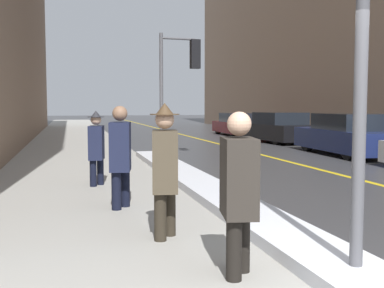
# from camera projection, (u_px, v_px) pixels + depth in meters

# --- Properties ---
(sidewalk_slab) EXTENTS (4.00, 80.00, 0.01)m
(sidewalk_slab) POSITION_uv_depth(u_px,v_px,m) (77.00, 150.00, 17.84)
(sidewalk_slab) COLOR #9E9B93
(sidewalk_slab) RESTS_ON ground
(road_centre_stripe) EXTENTS (0.16, 80.00, 0.00)m
(road_centre_stripe) POSITION_uv_depth(u_px,v_px,m) (230.00, 147.00, 19.32)
(road_centre_stripe) COLOR gold
(road_centre_stripe) RESTS_ON ground
(snow_bank_curb) EXTENTS (0.83, 13.34, 0.16)m
(snow_bank_curb) POSITION_uv_depth(u_px,v_px,m) (203.00, 186.00, 9.37)
(snow_bank_curb) COLOR silver
(snow_bank_curb) RESTS_ON ground
(traffic_light_near) EXTENTS (1.31, 0.36, 3.86)m
(traffic_light_near) POSITION_uv_depth(u_px,v_px,m) (182.00, 69.00, 14.91)
(traffic_light_near) COLOR #515156
(traffic_light_near) RESTS_ON ground
(pedestrian_nearside) EXTENTS (0.39, 0.56, 1.59)m
(pedestrian_nearside) POSITION_uv_depth(u_px,v_px,m) (239.00, 186.00, 4.56)
(pedestrian_nearside) COLOR black
(pedestrian_nearside) RESTS_ON ground
(pedestrian_in_fedora) EXTENTS (0.39, 0.56, 1.68)m
(pedestrian_in_fedora) POSITION_uv_depth(u_px,v_px,m) (165.00, 165.00, 5.89)
(pedestrian_in_fedora) COLOR #2A241B
(pedestrian_in_fedora) RESTS_ON ground
(pedestrian_with_shoulder_bag) EXTENTS (0.40, 0.77, 1.65)m
(pedestrian_with_shoulder_bag) POSITION_uv_depth(u_px,v_px,m) (120.00, 152.00, 7.64)
(pedestrian_with_shoulder_bag) COLOR black
(pedestrian_with_shoulder_bag) RESTS_ON ground
(pedestrian_in_glasses) EXTENTS (0.36, 0.52, 1.55)m
(pedestrian_in_glasses) POSITION_uv_depth(u_px,v_px,m) (96.00, 145.00, 9.80)
(pedestrian_in_glasses) COLOR black
(pedestrian_in_glasses) RESTS_ON ground
(parked_car_navy) EXTENTS (2.17, 4.91, 1.39)m
(parked_car_navy) POSITION_uv_depth(u_px,v_px,m) (350.00, 135.00, 16.08)
(parked_car_navy) COLOR navy
(parked_car_navy) RESTS_ON ground
(parked_car_black) EXTENTS (2.21, 4.26, 1.35)m
(parked_car_black) POSITION_uv_depth(u_px,v_px,m) (279.00, 128.00, 21.70)
(parked_car_black) COLOR black
(parked_car_black) RESTS_ON ground
(parked_car_maroon) EXTENTS (1.86, 4.34, 1.25)m
(parked_car_maroon) POSITION_uv_depth(u_px,v_px,m) (238.00, 125.00, 26.89)
(parked_car_maroon) COLOR #600F14
(parked_car_maroon) RESTS_ON ground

